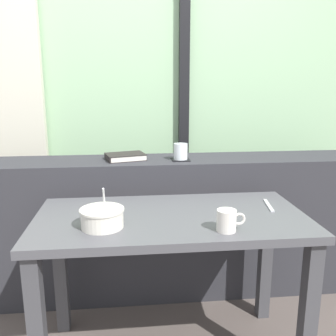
{
  "coord_description": "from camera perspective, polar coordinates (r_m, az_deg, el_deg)",
  "views": [
    {
      "loc": [
        -0.19,
        -1.51,
        1.26
      ],
      "look_at": [
        0.01,
        0.42,
        0.81
      ],
      "focal_mm": 39.23,
      "sensor_mm": 36.0,
      "label": 1
    }
  ],
  "objects": [
    {
      "name": "juice_glass",
      "position": [
        2.07,
        1.97,
        2.52
      ],
      "size": [
        0.08,
        0.08,
        0.09
      ],
      "color": "white",
      "rests_on": "coaster_square"
    },
    {
      "name": "breakfast_table",
      "position": [
        1.65,
        0.49,
        -11.15
      ],
      "size": [
        1.17,
        0.58,
        0.7
      ],
      "color": "#414145",
      "rests_on": "ground"
    },
    {
      "name": "soup_bowl",
      "position": [
        1.48,
        -10.19,
        -7.66
      ],
      "size": [
        0.18,
        0.18,
        0.17
      ],
      "color": "silver",
      "rests_on": "breakfast_table"
    },
    {
      "name": "closed_book",
      "position": [
        2.1,
        -6.67,
        1.77
      ],
      "size": [
        0.24,
        0.2,
        0.03
      ],
      "color": "black",
      "rests_on": "dark_console_ledge"
    },
    {
      "name": "ceramic_mug",
      "position": [
        1.44,
        9.16,
        -8.05
      ],
      "size": [
        0.11,
        0.08,
        0.08
      ],
      "color": "silver",
      "rests_on": "breakfast_table"
    },
    {
      "name": "window_divider_post",
      "position": [
        2.66,
        2.52,
        14.04
      ],
      "size": [
        0.07,
        0.05,
        2.6
      ],
      "primitive_type": "cube",
      "color": "black",
      "rests_on": "ground"
    },
    {
      "name": "fork_utensil",
      "position": [
        1.78,
        15.37,
        -5.61
      ],
      "size": [
        0.04,
        0.17,
        0.01
      ],
      "primitive_type": "cube",
      "rotation": [
        0.0,
        0.0,
        -0.16
      ],
      "color": "silver",
      "rests_on": "breakfast_table"
    },
    {
      "name": "coaster_square",
      "position": [
        2.08,
        1.96,
        1.31
      ],
      "size": [
        0.1,
        0.1,
        0.0
      ],
      "primitive_type": "cube",
      "color": "black",
      "rests_on": "dark_console_ledge"
    },
    {
      "name": "outdoor_backdrop",
      "position": [
        2.71,
        -2.09,
        16.15
      ],
      "size": [
        4.8,
        0.08,
        2.8
      ],
      "primitive_type": "cube",
      "color": "#9EC699",
      "rests_on": "ground"
    },
    {
      "name": "dark_console_ledge",
      "position": [
        2.23,
        -0.71,
        -9.05
      ],
      "size": [
        2.8,
        0.34,
        0.83
      ],
      "primitive_type": "cube",
      "color": "#2D2D33",
      "rests_on": "ground"
    }
  ]
}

